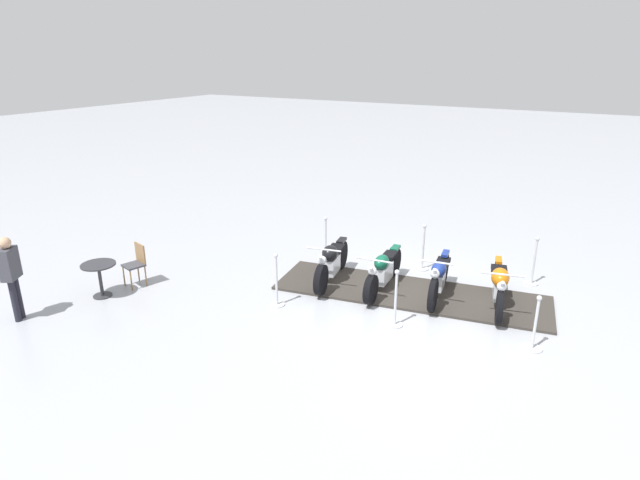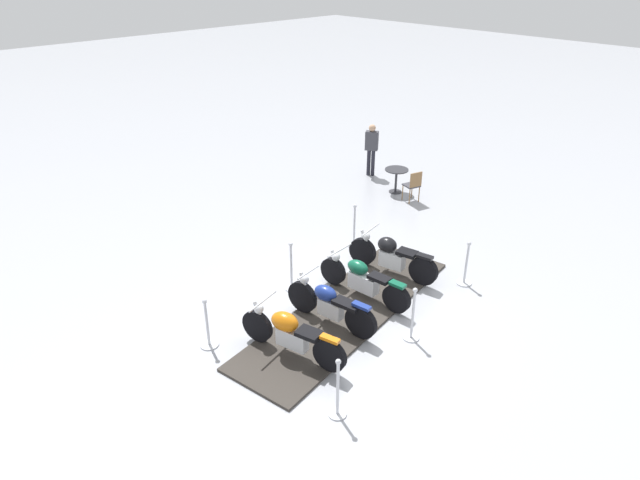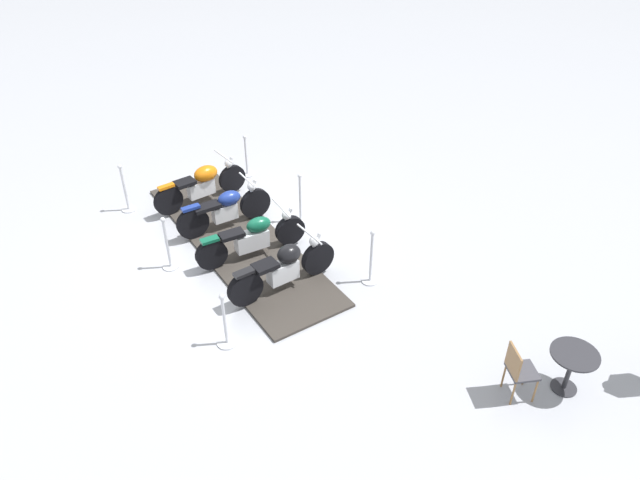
{
  "view_description": "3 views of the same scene",
  "coord_description": "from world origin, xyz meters",
  "px_view_note": "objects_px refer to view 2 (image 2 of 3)",
  "views": [
    {
      "loc": [
        -9.88,
        -3.46,
        4.9
      ],
      "look_at": [
        -0.54,
        1.9,
        1.05
      ],
      "focal_mm": 29.87,
      "sensor_mm": 36.0,
      "label": 1
    },
    {
      "loc": [
        6.38,
        -6.9,
        6.58
      ],
      "look_at": [
        -1.57,
        0.73,
        0.79
      ],
      "focal_mm": 31.31,
      "sensor_mm": 36.0,
      "label": 2
    },
    {
      "loc": [
        2.48,
        9.67,
        7.03
      ],
      "look_at": [
        -1.05,
        1.67,
        0.84
      ],
      "focal_mm": 33.61,
      "sensor_mm": 36.0,
      "label": 3
    }
  ],
  "objects_px": {
    "motorcycle_black": "(391,256)",
    "cafe_table": "(396,175)",
    "motorcycle_forest": "(362,279)",
    "stanchion_left_mid": "(412,322)",
    "stanchion_right_rear": "(208,332)",
    "stanchion_left_rear": "(338,396)",
    "stanchion_right_front": "(354,232)",
    "motorcycle_copper": "(290,332)",
    "bystander_person": "(372,145)",
    "stanchion_right_mid": "(291,273)",
    "motorcycle_navy": "(330,304)",
    "stanchion_left_front": "(465,271)",
    "cafe_chair_near_table": "(413,184)"
  },
  "relations": [
    {
      "from": "motorcycle_forest",
      "to": "bystander_person",
      "type": "height_order",
      "value": "bystander_person"
    },
    {
      "from": "stanchion_left_front",
      "to": "stanchion_right_rear",
      "type": "distance_m",
      "value": 5.68
    },
    {
      "from": "motorcycle_navy",
      "to": "stanchion_left_mid",
      "type": "bearing_deg",
      "value": -157.6
    },
    {
      "from": "stanchion_right_rear",
      "to": "bystander_person",
      "type": "distance_m",
      "value": 9.57
    },
    {
      "from": "stanchion_right_front",
      "to": "cafe_table",
      "type": "bearing_deg",
      "value": 113.4
    },
    {
      "from": "motorcycle_black",
      "to": "stanchion_right_mid",
      "type": "height_order",
      "value": "stanchion_right_mid"
    },
    {
      "from": "motorcycle_black",
      "to": "stanchion_left_mid",
      "type": "relative_size",
      "value": 1.92
    },
    {
      "from": "motorcycle_black",
      "to": "stanchion_right_rear",
      "type": "distance_m",
      "value": 4.44
    },
    {
      "from": "motorcycle_black",
      "to": "motorcycle_copper",
      "type": "bearing_deg",
      "value": 87.69
    },
    {
      "from": "motorcycle_copper",
      "to": "cafe_table",
      "type": "bearing_deg",
      "value": -78.04
    },
    {
      "from": "stanchion_left_mid",
      "to": "stanchion_right_mid",
      "type": "bearing_deg",
      "value": -170.52
    },
    {
      "from": "motorcycle_forest",
      "to": "stanchion_left_mid",
      "type": "bearing_deg",
      "value": 162.48
    },
    {
      "from": "bystander_person",
      "to": "motorcycle_navy",
      "type": "bearing_deg",
      "value": 4.65
    },
    {
      "from": "stanchion_left_front",
      "to": "stanchion_left_mid",
      "type": "bearing_deg",
      "value": -80.52
    },
    {
      "from": "motorcycle_copper",
      "to": "cafe_chair_near_table",
      "type": "relative_size",
      "value": 2.31
    },
    {
      "from": "motorcycle_copper",
      "to": "stanchion_left_front",
      "type": "bearing_deg",
      "value": -114.24
    },
    {
      "from": "motorcycle_black",
      "to": "bystander_person",
      "type": "bearing_deg",
      "value": -55.87
    },
    {
      "from": "stanchion_left_mid",
      "to": "stanchion_left_rear",
      "type": "bearing_deg",
      "value": -80.52
    },
    {
      "from": "stanchion_right_mid",
      "to": "stanchion_right_rear",
      "type": "xyz_separation_m",
      "value": [
        0.4,
        -2.4,
        -0.08
      ]
    },
    {
      "from": "motorcycle_navy",
      "to": "stanchion_left_rear",
      "type": "distance_m",
      "value": 2.37
    },
    {
      "from": "motorcycle_black",
      "to": "cafe_table",
      "type": "relative_size",
      "value": 2.95
    },
    {
      "from": "motorcycle_forest",
      "to": "motorcycle_navy",
      "type": "xyz_separation_m",
      "value": [
        0.2,
        -1.16,
        0.03
      ]
    },
    {
      "from": "stanchion_right_rear",
      "to": "stanchion_left_rear",
      "type": "xyz_separation_m",
      "value": [
        2.88,
        0.48,
        0.08
      ]
    },
    {
      "from": "motorcycle_forest",
      "to": "stanchion_left_rear",
      "type": "xyz_separation_m",
      "value": [
        1.97,
        -2.74,
        -0.09
      ]
    },
    {
      "from": "cafe_table",
      "to": "stanchion_left_rear",
      "type": "bearing_deg",
      "value": -56.32
    },
    {
      "from": "bystander_person",
      "to": "motorcycle_forest",
      "type": "bearing_deg",
      "value": 8.75
    },
    {
      "from": "stanchion_right_front",
      "to": "stanchion_left_mid",
      "type": "xyz_separation_m",
      "value": [
        3.28,
        -1.92,
        -0.0
      ]
    },
    {
      "from": "stanchion_right_mid",
      "to": "motorcycle_copper",
      "type": "bearing_deg",
      "value": -41.94
    },
    {
      "from": "stanchion_right_mid",
      "to": "stanchion_left_front",
      "type": "distance_m",
      "value": 3.8
    },
    {
      "from": "motorcycle_black",
      "to": "cafe_chair_near_table",
      "type": "distance_m",
      "value": 4.27
    },
    {
      "from": "stanchion_left_front",
      "to": "cafe_chair_near_table",
      "type": "bearing_deg",
      "value": 142.52
    },
    {
      "from": "stanchion_left_front",
      "to": "cafe_table",
      "type": "relative_size",
      "value": 1.42
    },
    {
      "from": "motorcycle_navy",
      "to": "cafe_chair_near_table",
      "type": "bearing_deg",
      "value": -75.05
    },
    {
      "from": "stanchion_right_rear",
      "to": "bystander_person",
      "type": "height_order",
      "value": "bystander_person"
    },
    {
      "from": "motorcycle_black",
      "to": "stanchion_left_mid",
      "type": "distance_m",
      "value": 2.31
    },
    {
      "from": "stanchion_right_front",
      "to": "stanchion_right_rear",
      "type": "distance_m",
      "value": 4.87
    },
    {
      "from": "stanchion_left_front",
      "to": "bystander_person",
      "type": "distance_m",
      "value": 6.84
    },
    {
      "from": "motorcycle_copper",
      "to": "stanchion_right_rear",
      "type": "bearing_deg",
      "value": 20.84
    },
    {
      "from": "motorcycle_copper",
      "to": "bystander_person",
      "type": "distance_m",
      "value": 9.37
    },
    {
      "from": "stanchion_left_rear",
      "to": "bystander_person",
      "type": "distance_m",
      "value": 10.64
    },
    {
      "from": "motorcycle_black",
      "to": "stanchion_right_front",
      "type": "relative_size",
      "value": 1.91
    },
    {
      "from": "cafe_chair_near_table",
      "to": "motorcycle_black",
      "type": "bearing_deg",
      "value": 136.44
    },
    {
      "from": "motorcycle_navy",
      "to": "stanchion_right_mid",
      "type": "height_order",
      "value": "stanchion_right_mid"
    },
    {
      "from": "stanchion_left_mid",
      "to": "cafe_table",
      "type": "height_order",
      "value": "stanchion_left_mid"
    },
    {
      "from": "stanchion_right_front",
      "to": "stanchion_left_mid",
      "type": "distance_m",
      "value": 3.8
    },
    {
      "from": "stanchion_right_mid",
      "to": "stanchion_right_rear",
      "type": "bearing_deg",
      "value": -80.52
    },
    {
      "from": "motorcycle_black",
      "to": "motorcycle_forest",
      "type": "xyz_separation_m",
      "value": [
        0.19,
        -1.16,
        -0.03
      ]
    },
    {
      "from": "motorcycle_navy",
      "to": "stanchion_left_front",
      "type": "distance_m",
      "value": 3.37
    },
    {
      "from": "stanchion_right_rear",
      "to": "cafe_chair_near_table",
      "type": "bearing_deg",
      "value": 100.56
    },
    {
      "from": "motorcycle_navy",
      "to": "stanchion_right_front",
      "type": "bearing_deg",
      "value": -63.78
    }
  ]
}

